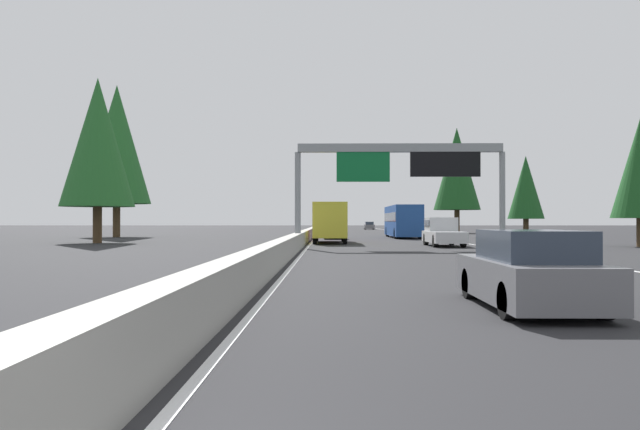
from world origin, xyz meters
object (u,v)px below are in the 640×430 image
at_px(box_truck_distant_a, 330,221).
at_px(conifer_left_near, 98,142).
at_px(sedan_near_center, 530,272).
at_px(conifer_right_mid, 526,188).
at_px(sedan_mid_right, 369,226).
at_px(bus_mid_center, 403,220).
at_px(sign_gantry_overhead, 403,165).
at_px(sedan_mid_left, 334,231).
at_px(conifer_right_far, 457,169).
at_px(conifer_left_mid, 117,144).
at_px(minivan_distant_b, 330,225).
at_px(pickup_far_left, 443,232).

xyz_separation_m(box_truck_distant_a, conifer_left_near, (-0.63, 17.19, 5.84)).
distance_m(sedan_near_center, conifer_right_mid, 55.99).
height_order(sedan_mid_right, bus_mid_center, bus_mid_center).
xyz_separation_m(sign_gantry_overhead, conifer_left_near, (8.10, 21.58, 2.44)).
xyz_separation_m(sedan_mid_right, conifer_left_near, (-72.49, 24.74, 6.77)).
distance_m(sedan_mid_left, bus_mid_center, 8.21).
height_order(conifer_right_far, conifer_left_mid, conifer_left_mid).
height_order(sedan_near_center, conifer_left_mid, conifer_left_mid).
bearing_deg(minivan_distant_b, pickup_far_left, -173.47).
distance_m(conifer_right_far, conifer_left_near, 51.13).
distance_m(bus_mid_center, conifer_left_near, 29.21).
relative_size(conifer_right_mid, conifer_left_near, 0.69).
relative_size(sedan_mid_right, conifer_left_near, 0.36).
relative_size(sedan_mid_right, conifer_right_far, 0.31).
xyz_separation_m(sedan_mid_right, minivan_distant_b, (-13.12, 7.53, 0.27)).
distance_m(sedan_mid_right, minivan_distant_b, 15.13).
bearing_deg(sedan_mid_right, conifer_right_mid, -166.24).
bearing_deg(sedan_near_center, conifer_left_mid, 26.68).
height_order(sign_gantry_overhead, conifer_left_mid, conifer_left_mid).
bearing_deg(conifer_right_far, conifer_left_mid, 119.07).
distance_m(sedan_mid_right, conifer_right_mid, 54.71).
bearing_deg(bus_mid_center, conifer_left_near, 121.92).
relative_size(minivan_distant_b, conifer_left_near, 0.41).
bearing_deg(conifer_left_near, sedan_near_center, -148.18).
bearing_deg(conifer_right_far, minivan_distant_b, 38.53).
xyz_separation_m(pickup_far_left, conifer_right_far, (42.79, -9.74, 7.71)).
xyz_separation_m(sedan_near_center, sedan_mid_right, (106.20, -3.81, 0.00)).
xyz_separation_m(box_truck_distant_a, bus_mid_center, (14.52, -7.12, 0.11)).
distance_m(conifer_right_far, conifer_left_mid, 44.15).
distance_m(sedan_near_center, sedan_mid_right, 106.27).
bearing_deg(sedan_mid_right, bus_mid_center, 179.57).
bearing_deg(conifer_left_mid, sedan_near_center, -153.32).
xyz_separation_m(sign_gantry_overhead, box_truck_distant_a, (8.73, 4.39, -3.40)).
relative_size(box_truck_distant_a, sedan_mid_left, 1.93).
bearing_deg(conifer_right_far, sedan_mid_right, 15.46).
bearing_deg(box_truck_distant_a, pickup_far_left, -126.82).
xyz_separation_m(conifer_right_far, conifer_left_mid, (-21.45, 38.58, 0.72)).
distance_m(conifer_right_mid, conifer_left_mid, 42.31).
height_order(box_truck_distant_a, minivan_distant_b, box_truck_distant_a).
height_order(conifer_right_mid, conifer_left_mid, conifer_left_mid).
bearing_deg(sedan_mid_left, conifer_right_mid, -66.03).
bearing_deg(sedan_mid_right, box_truck_distant_a, 174.01).
distance_m(bus_mid_center, conifer_right_mid, 14.50).
bearing_deg(sign_gantry_overhead, sedan_mid_left, 12.10).
height_order(pickup_far_left, conifer_right_mid, conifer_right_mid).
bearing_deg(box_truck_distant_a, conifer_right_far, -24.66).
xyz_separation_m(pickup_far_left, conifer_left_mid, (21.34, 28.84, 8.43)).
xyz_separation_m(conifer_right_mid, conifer_left_near, (-19.52, 37.71, 2.32)).
bearing_deg(conifer_right_mid, conifer_left_mid, 94.18).
bearing_deg(sedan_mid_left, sedan_mid_right, -6.60).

